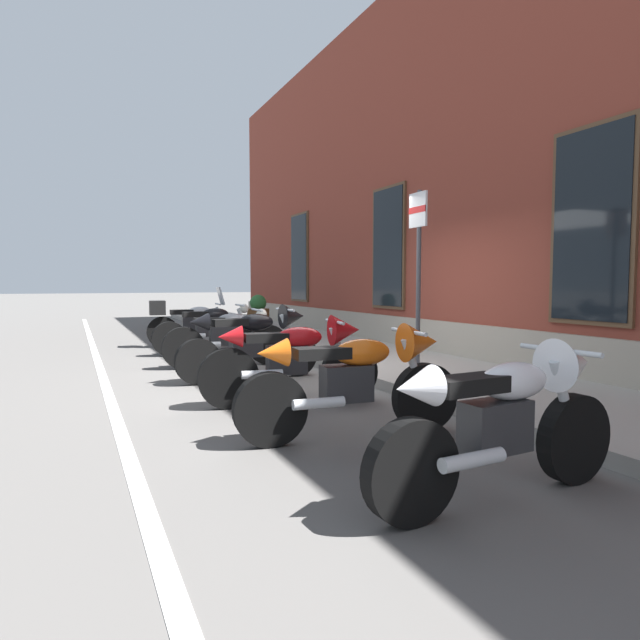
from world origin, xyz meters
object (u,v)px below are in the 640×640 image
(motorcycle_grey_naked, at_px, (228,338))
(motorcycle_orange_sport, at_px, (360,376))
(motorcycle_white_sport, at_px, (511,414))
(motorcycle_red_sport, at_px, (297,356))
(barrel_planter, at_px, (258,317))
(motorcycle_silver_touring, at_px, (190,322))
(motorcycle_black_sport, at_px, (255,339))
(motorcycle_black_naked, at_px, (211,329))
(parking_sign, at_px, (418,257))

(motorcycle_grey_naked, distance_m, motorcycle_orange_sport, 4.48)
(motorcycle_white_sport, bearing_deg, motorcycle_red_sport, -176.22)
(motorcycle_orange_sport, bearing_deg, barrel_planter, 167.95)
(motorcycle_silver_touring, relative_size, motorcycle_black_sport, 0.96)
(motorcycle_orange_sport, bearing_deg, motorcycle_silver_touring, -179.96)
(motorcycle_red_sport, height_order, barrel_planter, barrel_planter)
(motorcycle_white_sport, bearing_deg, motorcycle_black_naked, -179.50)
(motorcycle_black_sport, height_order, motorcycle_white_sport, motorcycle_black_sport)
(parking_sign, bearing_deg, motorcycle_silver_touring, -163.35)
(motorcycle_black_sport, bearing_deg, barrel_planter, 161.39)
(motorcycle_orange_sport, bearing_deg, motorcycle_black_sport, 179.42)
(motorcycle_orange_sport, relative_size, motorcycle_white_sport, 1.05)
(motorcycle_silver_touring, xyz_separation_m, motorcycle_black_naked, (1.42, 0.13, -0.06))
(parking_sign, xyz_separation_m, barrel_planter, (-6.66, 0.01, -1.15))
(motorcycle_black_sport, height_order, motorcycle_orange_sport, motorcycle_black_sport)
(motorcycle_red_sport, xyz_separation_m, motorcycle_white_sport, (3.06, 0.20, 0.00))
(barrel_planter, bearing_deg, parking_sign, -0.11)
(motorcycle_silver_touring, relative_size, motorcycle_orange_sport, 0.96)
(parking_sign, bearing_deg, motorcycle_red_sport, -83.09)
(motorcycle_red_sport, distance_m, barrel_planter, 7.10)
(motorcycle_black_naked, bearing_deg, barrel_planter, 142.56)
(motorcycle_black_naked, relative_size, motorcycle_red_sport, 1.07)
(motorcycle_red_sport, relative_size, motorcycle_orange_sport, 0.98)
(barrel_planter, bearing_deg, motorcycle_silver_touring, -67.54)
(barrel_planter, bearing_deg, motorcycle_white_sport, -9.07)
(motorcycle_red_sport, bearing_deg, motorcycle_black_sport, 178.60)
(motorcycle_red_sport, relative_size, motorcycle_white_sport, 1.02)
(motorcycle_red_sport, height_order, motorcycle_orange_sport, motorcycle_orange_sport)
(motorcycle_orange_sport, relative_size, barrel_planter, 2.22)
(motorcycle_black_naked, height_order, parking_sign, parking_sign)
(motorcycle_black_naked, distance_m, motorcycle_red_sport, 4.72)
(motorcycle_silver_touring, xyz_separation_m, motorcycle_grey_naked, (3.11, -0.00, -0.06))
(motorcycle_black_naked, bearing_deg, motorcycle_silver_touring, -174.75)
(barrel_planter, bearing_deg, motorcycle_orange_sport, -12.05)
(motorcycle_black_sport, bearing_deg, motorcycle_red_sport, -1.40)
(motorcycle_grey_naked, distance_m, parking_sign, 3.54)
(motorcycle_red_sport, bearing_deg, motorcycle_silver_touring, 179.96)
(motorcycle_silver_touring, xyz_separation_m, motorcycle_red_sport, (6.14, -0.00, 0.02))
(barrel_planter, bearing_deg, motorcycle_red_sport, -14.58)
(motorcycle_black_naked, relative_size, parking_sign, 0.91)
(motorcycle_grey_naked, bearing_deg, motorcycle_black_sport, 1.62)
(motorcycle_black_naked, bearing_deg, motorcycle_black_sport, -1.77)
(motorcycle_black_naked, height_order, motorcycle_black_sport, motorcycle_black_sport)
(motorcycle_black_sport, relative_size, motorcycle_orange_sport, 0.99)
(motorcycle_orange_sport, xyz_separation_m, motorcycle_white_sport, (1.61, 0.19, -0.00))
(motorcycle_black_naked, xyz_separation_m, motorcycle_red_sport, (4.72, -0.13, 0.07))
(motorcycle_black_naked, bearing_deg, parking_sign, 20.02)
(motorcycle_orange_sport, distance_m, barrel_planter, 8.51)
(motorcycle_silver_touring, relative_size, parking_sign, 0.83)
(motorcycle_orange_sport, height_order, motorcycle_white_sport, motorcycle_orange_sport)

